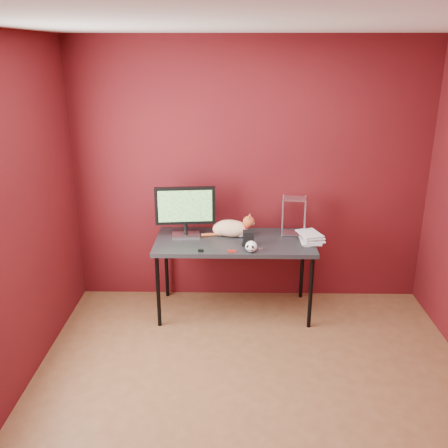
{
  "coord_description": "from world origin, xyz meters",
  "views": [
    {
      "loc": [
        -0.17,
        -3.04,
        2.46
      ],
      "look_at": [
        -0.25,
        1.15,
        0.99
      ],
      "focal_mm": 40.0,
      "sensor_mm": 36.0,
      "label": 1
    }
  ],
  "objects_px": {
    "cat": "(231,228)",
    "speaker": "(248,239)",
    "monitor": "(185,209)",
    "book_stack": "(304,191)",
    "desk": "(234,245)",
    "skull_mug": "(251,246)"
  },
  "relations": [
    {
      "from": "cat",
      "to": "monitor",
      "type": "bearing_deg",
      "value": -165.21
    },
    {
      "from": "desk",
      "to": "monitor",
      "type": "height_order",
      "value": "monitor"
    },
    {
      "from": "cat",
      "to": "skull_mug",
      "type": "height_order",
      "value": "cat"
    },
    {
      "from": "desk",
      "to": "cat",
      "type": "distance_m",
      "value": 0.17
    },
    {
      "from": "monitor",
      "to": "book_stack",
      "type": "relative_size",
      "value": 0.57
    },
    {
      "from": "desk",
      "to": "monitor",
      "type": "bearing_deg",
      "value": 168.5
    },
    {
      "from": "skull_mug",
      "to": "speaker",
      "type": "relative_size",
      "value": 0.79
    },
    {
      "from": "monitor",
      "to": "skull_mug",
      "type": "bearing_deg",
      "value": -37.96
    },
    {
      "from": "cat",
      "to": "speaker",
      "type": "xyz_separation_m",
      "value": [
        0.16,
        -0.24,
        -0.02
      ]
    },
    {
      "from": "monitor",
      "to": "cat",
      "type": "xyz_separation_m",
      "value": [
        0.44,
        0.01,
        -0.19
      ]
    },
    {
      "from": "monitor",
      "to": "speaker",
      "type": "height_order",
      "value": "monitor"
    },
    {
      "from": "speaker",
      "to": "desk",
      "type": "bearing_deg",
      "value": 133.82
    },
    {
      "from": "desk",
      "to": "skull_mug",
      "type": "relative_size",
      "value": 13.61
    },
    {
      "from": "skull_mug",
      "to": "book_stack",
      "type": "xyz_separation_m",
      "value": [
        0.48,
        0.26,
        0.44
      ]
    },
    {
      "from": "cat",
      "to": "book_stack",
      "type": "distance_m",
      "value": 0.79
    },
    {
      "from": "cat",
      "to": "speaker",
      "type": "height_order",
      "value": "cat"
    },
    {
      "from": "skull_mug",
      "to": "book_stack",
      "type": "height_order",
      "value": "book_stack"
    },
    {
      "from": "skull_mug",
      "to": "book_stack",
      "type": "bearing_deg",
      "value": 42.14
    },
    {
      "from": "monitor",
      "to": "book_stack",
      "type": "distance_m",
      "value": 1.13
    },
    {
      "from": "monitor",
      "to": "cat",
      "type": "height_order",
      "value": "monitor"
    },
    {
      "from": "speaker",
      "to": "book_stack",
      "type": "relative_size",
      "value": 0.14
    },
    {
      "from": "desk",
      "to": "speaker",
      "type": "bearing_deg",
      "value": -46.02
    }
  ]
}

